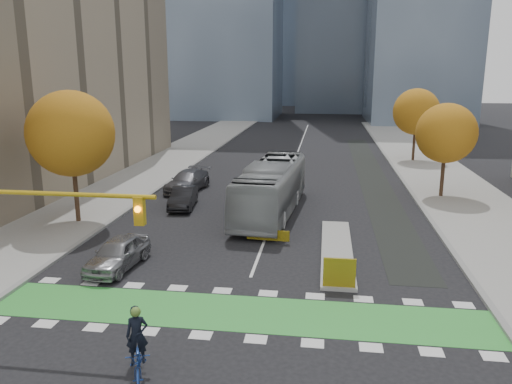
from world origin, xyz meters
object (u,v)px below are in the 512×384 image
(parked_car_b, at_px, (183,197))
(tree_west, at_px, (71,134))
(tree_east_far, at_px, (416,112))
(bus, at_px, (271,188))
(cyclist, at_px, (138,354))
(parked_car_a, at_px, (118,253))
(tree_east_near, at_px, (446,133))
(traffic_signal_west, at_px, (8,221))
(hazard_board, at_px, (339,273))
(parked_car_c, at_px, (187,181))

(parked_car_b, bearing_deg, tree_west, -147.21)
(parked_car_b, bearing_deg, tree_east_far, 41.92)
(bus, bearing_deg, tree_west, -157.04)
(tree_west, distance_m, cyclist, 18.64)
(parked_car_a, bearing_deg, tree_east_near, 47.58)
(bus, bearing_deg, traffic_signal_west, -110.61)
(tree_west, bearing_deg, traffic_signal_west, -71.98)
(tree_west, height_order, tree_east_far, tree_west)
(hazard_board, xyz_separation_m, cyclist, (-6.26, -7.34, -0.01))
(tree_west, height_order, bus, tree_west)
(tree_west, relative_size, parked_car_c, 1.50)
(hazard_board, xyz_separation_m, traffic_signal_west, (-11.93, -4.71, 3.23))
(tree_east_near, bearing_deg, tree_east_far, 88.21)
(tree_east_near, relative_size, traffic_signal_west, 0.83)
(hazard_board, bearing_deg, tree_east_near, 65.80)
(cyclist, bearing_deg, tree_east_far, 49.95)
(traffic_signal_west, relative_size, parked_car_b, 1.95)
(traffic_signal_west, distance_m, bus, 18.30)
(tree_east_near, height_order, tree_east_far, tree_east_far)
(parked_car_c, bearing_deg, traffic_signal_west, -83.22)
(tree_east_far, bearing_deg, traffic_signal_west, -117.95)
(tree_east_far, height_order, parked_car_b, tree_east_far)
(tree_east_near, xyz_separation_m, bus, (-12.24, -6.07, -3.12))
(traffic_signal_west, bearing_deg, cyclist, -24.89)
(hazard_board, bearing_deg, parked_car_c, 123.78)
(hazard_board, height_order, bus, bus)
(traffic_signal_west, relative_size, bus, 0.68)
(hazard_board, xyz_separation_m, tree_west, (-16.00, 7.80, 4.82))
(tree_east_near, xyz_separation_m, parked_car_a, (-18.50, -16.75, -4.12))
(cyclist, bearing_deg, parked_car_b, 81.87)
(hazard_board, relative_size, parked_car_b, 0.32)
(hazard_board, xyz_separation_m, tree_east_far, (8.50, 33.80, 4.44))
(hazard_board, bearing_deg, traffic_signal_west, -158.45)
(traffic_signal_west, xyz_separation_m, bus, (7.69, 16.45, -2.29))
(tree_west, height_order, tree_east_near, tree_west)
(tree_east_near, bearing_deg, cyclist, -119.56)
(parked_car_a, bearing_deg, hazard_board, -0.31)
(tree_east_far, bearing_deg, parked_car_b, -131.49)
(tree_west, height_order, parked_car_c, tree_west)
(cyclist, distance_m, bus, 19.21)
(parked_car_a, xyz_separation_m, parked_car_b, (0.00, 11.26, -0.03))
(bus, bearing_deg, parked_car_b, 179.18)
(hazard_board, relative_size, tree_east_far, 0.18)
(parked_car_b, bearing_deg, parked_car_a, -96.59)
(parked_car_b, height_order, parked_car_c, parked_car_c)
(tree_east_far, bearing_deg, bus, -119.99)
(hazard_board, xyz_separation_m, parked_car_b, (-10.50, 12.31, -0.08))
(tree_east_far, distance_m, parked_car_b, 29.04)
(parked_car_a, bearing_deg, tree_east_far, 65.30)
(parked_car_b, bearing_deg, hazard_board, -56.14)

